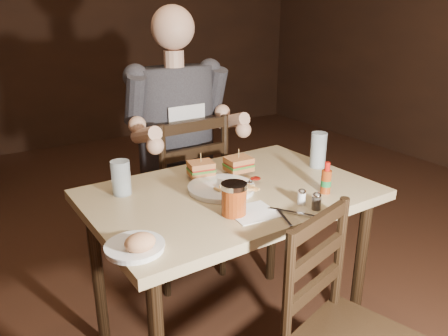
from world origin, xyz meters
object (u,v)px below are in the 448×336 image
diner (179,108)px  side_plate (135,248)px  glass_right (318,150)px  chair_far (178,196)px  glass_left (121,178)px  syrup_dispenser (234,199)px  dinner_plate (221,189)px  main_table (230,210)px  hot_sauce (326,178)px

diner → side_plate: size_ratio=5.54×
diner → glass_right: (0.41, -0.59, -0.14)m
chair_far → side_plate: bearing=55.6°
glass_left → syrup_dispenser: (0.28, -0.39, -0.01)m
glass_right → syrup_dispenser: 0.64m
diner → dinner_plate: diner is taller
main_table → dinner_plate: dinner_plate is taller
main_table → diner: size_ratio=1.17×
hot_sauce → syrup_dispenser: bearing=176.1°
main_table → chair_far: bearing=83.4°
main_table → glass_left: bearing=153.6°
dinner_plate → glass_left: glass_left is taller
main_table → chair_far: chair_far is taller
hot_sauce → glass_right: bearing=53.0°
main_table → glass_right: (0.49, 0.02, 0.17)m
chair_far → glass_right: size_ratio=5.83×
chair_far → diner: (0.00, -0.05, 0.51)m
diner → glass_right: diner is taller
glass_right → hot_sauce: size_ratio=1.26×
main_table → hot_sauce: 0.41m
main_table → side_plate: bearing=-154.0°
chair_far → glass_left: (-0.46, -0.47, 0.36)m
diner → glass_left: size_ratio=7.19×
main_table → glass_right: 0.52m
dinner_plate → hot_sauce: bearing=-34.8°
main_table → hot_sauce: hot_sauce is taller
main_table → syrup_dispenser: (-0.11, -0.19, 0.15)m
hot_sauce → chair_far: bearing=104.7°
chair_far → syrup_dispenser: size_ratio=8.05×
hot_sauce → dinner_plate: bearing=145.2°
glass_left → hot_sauce: 0.81m
dinner_plate → syrup_dispenser: size_ratio=2.23×
chair_far → glass_right: 0.85m
syrup_dispenser → side_plate: 0.40m
syrup_dispenser → hot_sauce: bearing=-6.1°
chair_far → syrup_dispenser: 0.94m
syrup_dispenser → side_plate: size_ratio=0.66×
glass_right → syrup_dispenser: bearing=-160.1°
hot_sauce → side_plate: bearing=-178.5°
chair_far → side_plate: 1.11m
hot_sauce → side_plate: hot_sauce is taller
main_table → syrup_dispenser: bearing=-119.2°
glass_right → dinner_plate: bearing=-179.1°
dinner_plate → hot_sauce: size_ratio=2.05×
dinner_plate → syrup_dispenser: (-0.07, -0.21, 0.05)m
glass_left → syrup_dispenser: 0.48m
diner → dinner_plate: (-0.11, -0.60, -0.21)m
dinner_plate → glass_right: size_ratio=1.62×
main_table → glass_left: glass_left is taller
main_table → glass_left: size_ratio=8.38×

